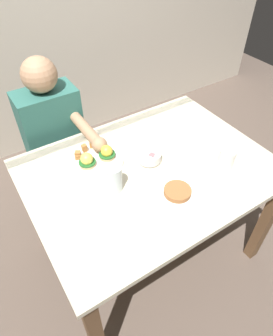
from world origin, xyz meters
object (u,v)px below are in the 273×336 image
at_px(water_glass_near, 114,180).
at_px(eggs_benedict_plate, 96,158).
at_px(diner_person, 56,138).
at_px(dining_table, 150,183).
at_px(fruit_bowl, 149,157).
at_px(coffee_mug, 227,157).
at_px(side_plate, 177,193).
at_px(fork, 226,190).

bearing_deg(water_glass_near, eggs_benedict_plate, 86.21).
bearing_deg(diner_person, dining_table, -65.47).
bearing_deg(water_glass_near, fruit_bowl, 16.27).
distance_m(coffee_mug, water_glass_near, 0.57).
height_order(fruit_bowl, side_plate, fruit_bowl).
bearing_deg(eggs_benedict_plate, fruit_bowl, -31.27).
distance_m(fork, water_glass_near, 0.51).
height_order(eggs_benedict_plate, fork, eggs_benedict_plate).
height_order(eggs_benedict_plate, fruit_bowl, eggs_benedict_plate).
distance_m(eggs_benedict_plate, fruit_bowl, 0.27).
height_order(coffee_mug, water_glass_near, water_glass_near).
bearing_deg(water_glass_near, coffee_mug, -16.27).
relative_size(fruit_bowl, water_glass_near, 0.90).
height_order(water_glass_near, side_plate, water_glass_near).
height_order(dining_table, fruit_bowl, fruit_bowl).
bearing_deg(side_plate, coffee_mug, 4.80).
height_order(dining_table, water_glass_near, water_glass_near).
bearing_deg(fork, side_plate, 154.42).
height_order(water_glass_near, diner_person, diner_person).
distance_m(dining_table, fork, 0.39).
bearing_deg(diner_person, side_plate, -71.58).
relative_size(side_plate, diner_person, 0.18).
relative_size(fork, diner_person, 0.11).
bearing_deg(eggs_benedict_plate, dining_table, -41.87).
bearing_deg(fruit_bowl, side_plate, -95.80).
height_order(dining_table, diner_person, diner_person).
xyz_separation_m(eggs_benedict_plate, water_glass_near, (-0.01, -0.21, 0.03)).
height_order(coffee_mug, side_plate, coffee_mug).
bearing_deg(side_plate, eggs_benedict_plate, 116.92).
bearing_deg(diner_person, coffee_mug, -52.49).
xyz_separation_m(fork, side_plate, (-0.21, 0.10, 0.01)).
relative_size(dining_table, coffee_mug, 10.81).
xyz_separation_m(eggs_benedict_plate, fruit_bowl, (0.23, -0.14, 0.01)).
bearing_deg(diner_person, fruit_bowl, -61.86).
height_order(eggs_benedict_plate, side_plate, eggs_benedict_plate).
bearing_deg(eggs_benedict_plate, water_glass_near, -93.79).
xyz_separation_m(dining_table, eggs_benedict_plate, (-0.20, 0.18, 0.13)).
xyz_separation_m(dining_table, water_glass_near, (-0.22, -0.03, 0.16)).
xyz_separation_m(water_glass_near, side_plate, (0.21, -0.19, -0.04)).
bearing_deg(coffee_mug, diner_person, 127.51).
height_order(fork, water_glass_near, water_glass_near).
relative_size(fruit_bowl, coffee_mug, 1.08).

